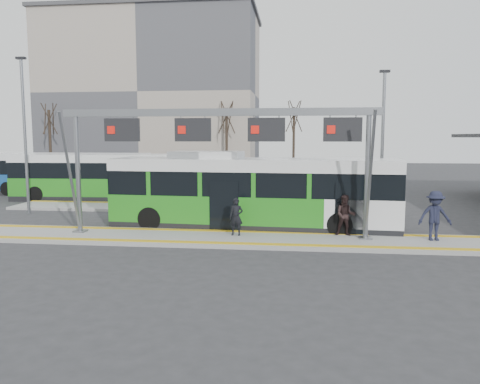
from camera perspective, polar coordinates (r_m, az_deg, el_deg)
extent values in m
plane|color=#2D2D30|center=(19.22, -1.40, -5.93)|extent=(120.00, 120.00, 0.00)
cube|color=gray|center=(19.20, -1.40, -5.71)|extent=(22.00, 3.00, 0.15)
cube|color=gray|center=(27.70, -7.28, -1.91)|extent=(20.00, 3.00, 0.15)
cube|color=gold|center=(20.30, -0.95, -4.78)|extent=(22.00, 0.35, 0.02)
cube|color=gold|center=(18.08, -1.92, -6.23)|extent=(22.00, 0.35, 0.02)
cube|color=gold|center=(28.79, -6.73, -1.40)|extent=(20.00, 0.35, 0.02)
cylinder|color=slate|center=(21.03, -19.14, 2.17)|extent=(0.20, 0.20, 5.05)
cube|color=slate|center=(21.35, -18.88, -4.52)|extent=(0.50, 0.50, 0.06)
cylinder|color=slate|center=(20.40, -19.99, 2.01)|extent=(0.12, 1.46, 4.90)
cylinder|color=slate|center=(19.14, 15.24, 1.89)|extent=(0.20, 0.20, 5.05)
cube|color=slate|center=(19.50, 15.02, -5.43)|extent=(0.50, 0.50, 0.06)
cylinder|color=slate|center=(18.45, 15.56, 1.71)|extent=(0.12, 1.46, 4.90)
cube|color=slate|center=(19.15, -2.82, 9.68)|extent=(13.00, 0.25, 0.30)
cube|color=black|center=(20.18, -14.18, 7.35)|extent=(1.50, 0.12, 0.95)
cube|color=red|center=(20.28, -15.45, 7.31)|extent=(0.32, 0.02, 0.32)
cube|color=black|center=(19.32, -5.76, 7.55)|extent=(1.50, 0.12, 0.95)
cube|color=red|center=(19.35, -7.12, 7.53)|extent=(0.32, 0.02, 0.32)
cube|color=black|center=(18.90, 3.23, 7.60)|extent=(1.50, 0.12, 0.95)
cube|color=red|center=(18.86, 1.84, 7.60)|extent=(0.32, 0.02, 0.32)
cube|color=black|center=(18.96, 12.40, 7.45)|extent=(1.50, 0.12, 0.95)
cube|color=red|center=(18.85, 11.05, 7.48)|extent=(0.32, 0.02, 0.32)
cube|color=#A29587|center=(57.25, -10.43, 11.42)|extent=(24.00, 12.00, 18.00)
cube|color=#3F3F42|center=(58.74, -10.64, 20.40)|extent=(24.50, 12.50, 0.40)
cube|color=black|center=(21.65, 1.57, -3.98)|extent=(13.05, 3.46, 0.38)
cube|color=#247F1B|center=(21.52, 1.58, -1.87)|extent=(13.05, 3.46, 1.24)
cube|color=black|center=(21.37, 1.59, 1.20)|extent=(13.04, 3.37, 1.08)
cube|color=white|center=(21.31, 1.60, 3.36)|extent=(13.05, 3.46, 0.54)
cube|color=orange|center=(21.37, 18.99, 2.72)|extent=(0.16, 1.92, 0.30)
cube|color=white|center=(21.71, -4.05, 4.55)|extent=(3.33, 2.10, 0.32)
cylinder|color=black|center=(21.55, -10.91, -3.21)|extent=(1.09, 0.38, 1.08)
cylinder|color=black|center=(23.82, -8.82, -2.22)|extent=(1.09, 0.38, 1.08)
cylinder|color=black|center=(20.18, 12.04, -3.90)|extent=(1.09, 0.38, 1.08)
cylinder|color=black|center=(22.59, 11.82, -2.77)|extent=(1.09, 0.38, 1.08)
cube|color=black|center=(32.60, -15.91, -0.63)|extent=(12.38, 3.17, 0.36)
cube|color=#247F1B|center=(32.51, -15.95, 0.71)|extent=(12.38, 3.17, 1.18)
cube|color=black|center=(32.42, -16.02, 2.64)|extent=(12.37, 3.09, 1.02)
cube|color=white|center=(32.38, -16.06, 3.99)|extent=(12.38, 3.17, 0.51)
cylinder|color=black|center=(33.24, -23.58, -0.22)|extent=(1.04, 0.35, 1.02)
cylinder|color=black|center=(35.29, -21.85, 0.23)|extent=(1.04, 0.35, 1.02)
cylinder|color=black|center=(30.38, -10.13, -0.37)|extent=(1.04, 0.35, 1.02)
cylinder|color=black|center=(32.60, -9.14, 0.13)|extent=(1.04, 0.35, 1.02)
cube|color=black|center=(36.58, -20.08, -0.01)|extent=(11.66, 2.64, 0.35)
cube|color=navy|center=(36.50, -20.13, 1.17)|extent=(11.66, 2.64, 1.16)
cube|color=black|center=(36.42, -20.20, 2.88)|extent=(11.66, 2.57, 1.01)
cube|color=white|center=(36.38, -20.25, 4.07)|extent=(11.66, 2.64, 0.51)
cylinder|color=black|center=(37.57, -26.45, 0.37)|extent=(1.01, 0.31, 1.01)
cylinder|color=black|center=(39.50, -24.67, 0.73)|extent=(1.01, 0.31, 1.01)
cylinder|color=black|center=(34.07, -15.69, 0.24)|extent=(1.01, 0.31, 1.01)
cylinder|color=black|center=(36.18, -14.34, 0.64)|extent=(1.01, 0.31, 1.01)
imported|color=black|center=(19.37, -0.47, -3.04)|extent=(0.60, 0.42, 1.55)
imported|color=black|center=(19.77, 12.74, -2.80)|extent=(0.86, 0.69, 1.69)
imported|color=#1C1F33|center=(19.91, 22.67, -2.69)|extent=(1.31, 0.79, 1.97)
cylinder|color=#382B21|center=(48.19, -1.64, 5.96)|extent=(0.28, 0.28, 7.14)
cylinder|color=#382B21|center=(52.54, 6.56, 6.17)|extent=(0.28, 0.28, 7.47)
cylinder|color=#382B21|center=(53.14, -22.12, 5.48)|extent=(0.28, 0.28, 7.01)
cylinder|color=slate|center=(28.03, -24.73, 6.07)|extent=(0.16, 0.16, 8.38)
cube|color=black|center=(28.34, -25.16, 14.57)|extent=(0.50, 0.25, 0.12)
cylinder|color=slate|center=(25.00, 16.95, 5.36)|extent=(0.16, 0.16, 7.48)
cube|color=black|center=(25.21, 17.24, 13.89)|extent=(0.50, 0.25, 0.12)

